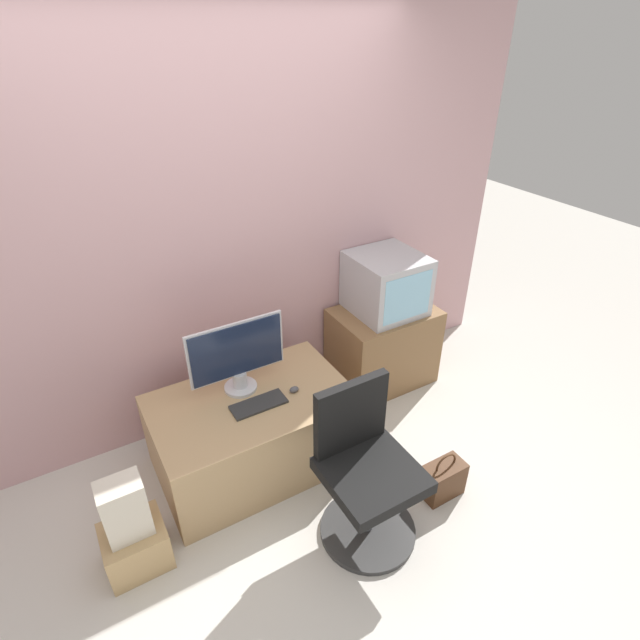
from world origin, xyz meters
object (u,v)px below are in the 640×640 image
cardboard_box_lower (136,546)px  handbag (443,479)px  main_monitor (237,356)px  office_chair (365,475)px  crt_tv (386,284)px  mouse (294,390)px  keyboard (259,404)px

cardboard_box_lower → handbag: handbag is taller
main_monitor → office_chair: size_ratio=0.65×
office_chair → handbag: office_chair is taller
crt_tv → office_chair: (-0.87, -1.02, -0.42)m
mouse → handbag: mouse is taller
crt_tv → cardboard_box_lower: crt_tv is taller
main_monitor → crt_tv: crt_tv is taller
mouse → keyboard: bearing=-179.5°
cardboard_box_lower → office_chair: bearing=-19.7°
crt_tv → office_chair: 1.41m
crt_tv → cardboard_box_lower: 2.19m
main_monitor → mouse: (0.26, -0.19, -0.22)m
handbag → crt_tv: bearing=72.2°
office_chair → handbag: (0.52, -0.06, -0.28)m
keyboard → crt_tv: 1.26m
keyboard → mouse: (0.23, 0.00, 0.01)m
keyboard → handbag: size_ratio=1.02×
office_chair → crt_tv: bearing=49.7°
mouse → handbag: 1.00m
handbag → mouse: bearing=129.6°
mouse → crt_tv: 1.05m
mouse → office_chair: 0.66m
main_monitor → cardboard_box_lower: size_ratio=1.90×
main_monitor → office_chair: (0.32, -0.84, -0.35)m
mouse → crt_tv: bearing=22.0°
crt_tv → cardboard_box_lower: size_ratio=1.59×
keyboard → cardboard_box_lower: keyboard is taller
main_monitor → cardboard_box_lower: bearing=-150.6°
crt_tv → office_chair: bearing=-130.3°
main_monitor → cardboard_box_lower: (-0.78, -0.44, -0.62)m
mouse → handbag: bearing=-50.4°
keyboard → main_monitor: bearing=98.4°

